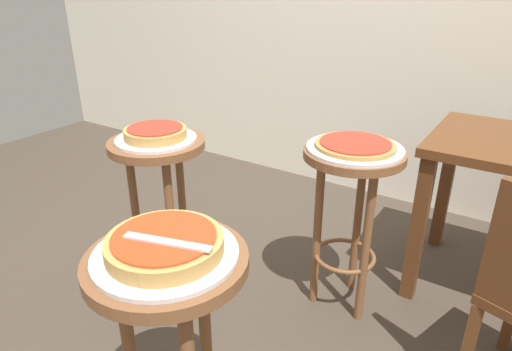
{
  "coord_description": "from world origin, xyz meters",
  "views": [
    {
      "loc": [
        1.0,
        -1.17,
        1.36
      ],
      "look_at": [
        0.14,
        0.14,
        0.67
      ],
      "focal_mm": 31.16,
      "sensor_mm": 36.0,
      "label": 1
    }
  ],
  "objects": [
    {
      "name": "ground_plane",
      "position": [
        0.0,
        0.0,
        0.0
      ],
      "size": [
        6.0,
        6.0,
        0.0
      ],
      "primitive_type": "plane",
      "color": "#42382D"
    },
    {
      "name": "stool_foreground",
      "position": [
        0.31,
        -0.53,
        0.55
      ],
      "size": [
        0.41,
        0.41,
        0.75
      ],
      "color": "brown",
      "rests_on": "ground_plane"
    },
    {
      "name": "serving_plate_foreground",
      "position": [
        0.31,
        -0.53,
        0.75
      ],
      "size": [
        0.36,
        0.36,
        0.01
      ],
      "primitive_type": "cylinder",
      "color": "silver",
      "rests_on": "stool_foreground"
    },
    {
      "name": "pizza_foreground",
      "position": [
        0.31,
        -0.53,
        0.78
      ],
      "size": [
        0.29,
        0.29,
        0.05
      ],
      "color": "tan",
      "rests_on": "serving_plate_foreground"
    },
    {
      "name": "stool_middle",
      "position": [
        -0.32,
        0.07,
        0.55
      ],
      "size": [
        0.41,
        0.41,
        0.75
      ],
      "color": "brown",
      "rests_on": "ground_plane"
    },
    {
      "name": "serving_plate_middle",
      "position": [
        -0.32,
        0.07,
        0.75
      ],
      "size": [
        0.34,
        0.34,
        0.01
      ],
      "primitive_type": "cylinder",
      "color": "silver",
      "rests_on": "stool_middle"
    },
    {
      "name": "pizza_middle",
      "position": [
        -0.32,
        0.07,
        0.78
      ],
      "size": [
        0.26,
        0.26,
        0.05
      ],
      "color": "tan",
      "rests_on": "serving_plate_middle"
    },
    {
      "name": "stool_leftside",
      "position": [
        0.42,
        0.42,
        0.55
      ],
      "size": [
        0.41,
        0.41,
        0.75
      ],
      "color": "brown",
      "rests_on": "ground_plane"
    },
    {
      "name": "serving_plate_leftside",
      "position": [
        0.42,
        0.42,
        0.75
      ],
      "size": [
        0.38,
        0.38,
        0.01
      ],
      "primitive_type": "cylinder",
      "color": "silver",
      "rests_on": "stool_leftside"
    },
    {
      "name": "pizza_leftside",
      "position": [
        0.42,
        0.42,
        0.77
      ],
      "size": [
        0.32,
        0.32,
        0.02
      ],
      "color": "#B78442",
      "rests_on": "serving_plate_leftside"
    },
    {
      "name": "pizza_server_knife",
      "position": [
        0.34,
        -0.55,
        0.81
      ],
      "size": [
        0.22,
        0.09,
        0.01
      ],
      "primitive_type": "cube",
      "rotation": [
        0.0,
        0.0,
        0.29
      ],
      "color": "silver",
      "rests_on": "pizza_foreground"
    }
  ]
}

